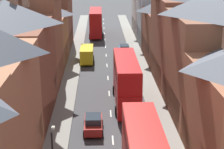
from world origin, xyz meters
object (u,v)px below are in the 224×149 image
object	(u,v)px
double_decker_bus_mid_street	(126,80)
car_near_blue	(124,49)
delivery_van	(87,54)
car_parked_left_a	(93,123)
double_decker_bus_lead	(96,22)
car_parked_right_a	(121,71)

from	to	relation	value
double_decker_bus_mid_street	car_near_blue	bearing A→B (deg)	86.60
car_near_blue	delivery_van	size ratio (longest dim) A/B	0.85
car_parked_left_a	delivery_van	xyz separation A→B (m)	(-1.30, 23.90, 0.50)
double_decker_bus_lead	double_decker_bus_mid_street	distance (m)	37.45
double_decker_bus_lead	car_parked_right_a	distance (m)	27.88
double_decker_bus_lead	double_decker_bus_mid_street	world-z (taller)	same
double_decker_bus_lead	delivery_van	bearing A→B (deg)	-93.67
car_parked_right_a	delivery_van	size ratio (longest dim) A/B	0.77
double_decker_bus_mid_street	car_parked_left_a	world-z (taller)	double_decker_bus_mid_street
double_decker_bus_mid_street	car_near_blue	size ratio (longest dim) A/B	2.43
double_decker_bus_lead	car_parked_right_a	bearing A→B (deg)	-82.54
double_decker_bus_mid_street	car_parked_right_a	bearing A→B (deg)	89.95
double_decker_bus_lead	car_near_blue	size ratio (longest dim) A/B	2.43
car_parked_left_a	car_parked_right_a	size ratio (longest dim) A/B	0.95
car_parked_left_a	car_parked_right_a	xyz separation A→B (m)	(3.60, 16.48, -0.00)
double_decker_bus_mid_street	car_parked_left_a	size ratio (longest dim) A/B	2.84
double_decker_bus_lead	car_parked_right_a	xyz separation A→B (m)	(3.61, -27.58, -1.98)
double_decker_bus_lead	car_parked_left_a	bearing A→B (deg)	-89.99
delivery_van	car_near_blue	bearing A→B (deg)	38.43
delivery_van	car_parked_right_a	bearing A→B (deg)	-56.58
double_decker_bus_lead	delivery_van	distance (m)	20.25
car_parked_left_a	double_decker_bus_mid_street	bearing A→B (deg)	62.08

